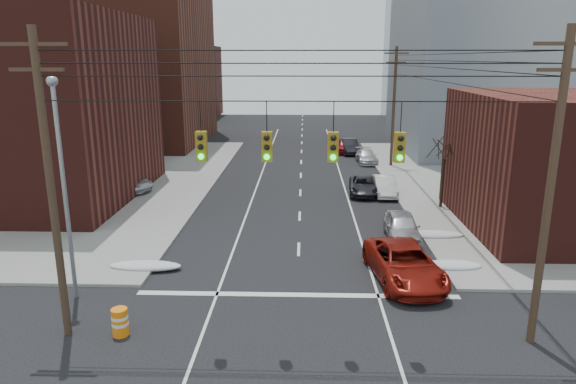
# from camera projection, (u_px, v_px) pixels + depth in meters

# --- Properties ---
(building_brick_tall) EXTENTS (24.00, 20.00, 30.00)m
(building_brick_tall) POSITION_uv_depth(u_px,v_px,m) (95.00, 13.00, 59.31)
(building_brick_tall) COLOR maroon
(building_brick_tall) RESTS_ON ground
(building_brick_far) EXTENTS (22.00, 18.00, 12.00)m
(building_brick_far) POSITION_uv_depth(u_px,v_px,m) (149.00, 82.00, 86.79)
(building_brick_far) COLOR #481A15
(building_brick_far) RESTS_ON ground
(building_office) EXTENTS (22.00, 20.00, 25.00)m
(building_office) POSITION_uv_depth(u_px,v_px,m) (508.00, 34.00, 54.71)
(building_office) COLOR gray
(building_office) RESTS_ON ground
(building_glass) EXTENTS (20.00, 18.00, 22.00)m
(building_glass) POSITION_uv_depth(u_px,v_px,m) (456.00, 51.00, 80.18)
(building_glass) COLOR gray
(building_glass) RESTS_ON ground
(utility_pole_left) EXTENTS (2.20, 0.28, 11.00)m
(utility_pole_left) POSITION_uv_depth(u_px,v_px,m) (50.00, 183.00, 17.66)
(utility_pole_left) COLOR #473323
(utility_pole_left) RESTS_ON ground
(utility_pole_right) EXTENTS (2.20, 0.28, 11.00)m
(utility_pole_right) POSITION_uv_depth(u_px,v_px,m) (550.00, 187.00, 17.16)
(utility_pole_right) COLOR #473323
(utility_pole_right) RESTS_ON ground
(utility_pole_far) EXTENTS (2.20, 0.28, 11.00)m
(utility_pole_far) POSITION_uv_depth(u_px,v_px,m) (394.00, 105.00, 47.14)
(utility_pole_far) COLOR #473323
(utility_pole_far) RESTS_ON ground
(traffic_signals) EXTENTS (17.00, 0.42, 2.02)m
(traffic_signals) POSITION_uv_depth(u_px,v_px,m) (300.00, 145.00, 17.03)
(traffic_signals) COLOR black
(traffic_signals) RESTS_ON ground
(street_light) EXTENTS (0.44, 0.44, 9.32)m
(street_light) POSITION_uv_depth(u_px,v_px,m) (62.00, 171.00, 20.66)
(street_light) COLOR gray
(street_light) RESTS_ON ground
(bare_tree) EXTENTS (2.09, 2.20, 4.93)m
(bare_tree) POSITION_uv_depth(u_px,v_px,m) (443.00, 176.00, 34.44)
(bare_tree) COLOR black
(bare_tree) RESTS_ON ground
(snow_nw) EXTENTS (3.50, 1.08, 0.42)m
(snow_nw) POSITION_uv_depth(u_px,v_px,m) (145.00, 266.00, 24.84)
(snow_nw) COLOR silver
(snow_nw) RESTS_ON ground
(snow_ne) EXTENTS (3.00, 1.08, 0.42)m
(snow_ne) POSITION_uv_depth(u_px,v_px,m) (450.00, 265.00, 24.89)
(snow_ne) COLOR silver
(snow_ne) RESTS_ON ground
(snow_east_far) EXTENTS (4.00, 1.08, 0.42)m
(snow_east_far) POSITION_uv_depth(u_px,v_px,m) (429.00, 235.00, 29.24)
(snow_east_far) COLOR silver
(snow_east_far) RESTS_ON ground
(red_pickup) EXTENTS (3.44, 6.20, 1.64)m
(red_pickup) POSITION_uv_depth(u_px,v_px,m) (404.00, 263.00, 23.56)
(red_pickup) COLOR maroon
(red_pickup) RESTS_ON ground
(parked_car_a) EXTENTS (2.04, 4.59, 1.54)m
(parked_car_a) POSITION_uv_depth(u_px,v_px,m) (402.00, 227.00, 28.85)
(parked_car_a) COLOR #B2B1B6
(parked_car_a) RESTS_ON ground
(parked_car_b) EXTENTS (1.53, 4.32, 1.42)m
(parked_car_b) POSITION_uv_depth(u_px,v_px,m) (385.00, 186.00, 38.32)
(parked_car_b) COLOR silver
(parked_car_b) RESTS_ON ground
(parked_car_c) EXTENTS (2.48, 4.82, 1.30)m
(parked_car_c) POSITION_uv_depth(u_px,v_px,m) (364.00, 186.00, 38.64)
(parked_car_c) COLOR black
(parked_car_c) RESTS_ON ground
(parked_car_d) EXTENTS (1.98, 4.50, 1.29)m
(parked_car_d) POSITION_uv_depth(u_px,v_px,m) (367.00, 156.00, 50.20)
(parked_car_d) COLOR #B9B9BE
(parked_car_d) RESTS_ON ground
(parked_car_e) EXTENTS (1.98, 4.54, 1.52)m
(parked_car_e) POSITION_uv_depth(u_px,v_px,m) (346.00, 146.00, 55.69)
(parked_car_e) COLOR maroon
(parked_car_e) RESTS_ON ground
(parked_car_f) EXTENTS (1.99, 4.83, 1.56)m
(parked_car_f) POSITION_uv_depth(u_px,v_px,m) (349.00, 146.00, 55.26)
(parked_car_f) COLOR black
(parked_car_f) RESTS_ON ground
(lot_car_a) EXTENTS (4.62, 1.86, 1.49)m
(lot_car_a) POSITION_uv_depth(u_px,v_px,m) (112.00, 181.00, 39.02)
(lot_car_a) COLOR silver
(lot_car_a) RESTS_ON sidewalk_nw
(lot_car_b) EXTENTS (5.35, 3.95, 1.35)m
(lot_car_b) POSITION_uv_depth(u_px,v_px,m) (123.00, 182.00, 38.92)
(lot_car_b) COLOR #B5B5BA
(lot_car_b) RESTS_ON sidewalk_nw
(lot_car_c) EXTENTS (5.72, 3.41, 1.55)m
(lot_car_c) POSITION_uv_depth(u_px,v_px,m) (64.00, 174.00, 41.18)
(lot_car_c) COLOR black
(lot_car_c) RESTS_ON sidewalk_nw
(lot_car_d) EXTENTS (4.70, 3.11, 1.49)m
(lot_car_d) POSITION_uv_depth(u_px,v_px,m) (76.00, 178.00, 39.96)
(lot_car_d) COLOR silver
(lot_car_d) RESTS_ON sidewalk_nw
(construction_barrel) EXTENTS (0.79, 0.79, 1.06)m
(construction_barrel) POSITION_uv_depth(u_px,v_px,m) (120.00, 322.00, 18.90)
(construction_barrel) COLOR orange
(construction_barrel) RESTS_ON ground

